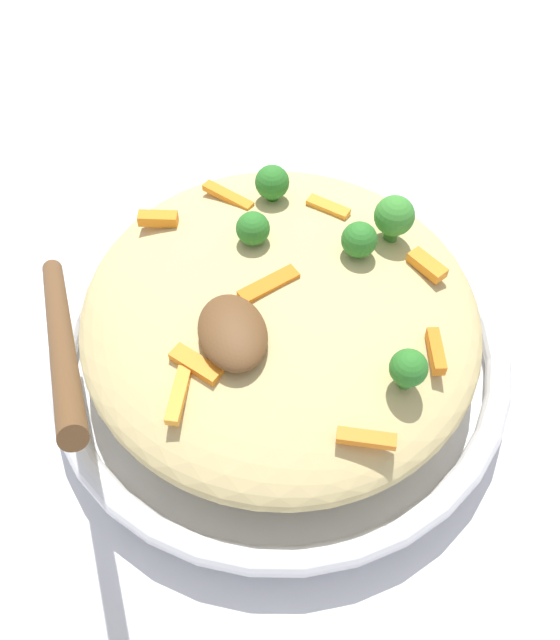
{
  "coord_description": "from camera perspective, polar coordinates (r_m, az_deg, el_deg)",
  "views": [
    {
      "loc": [
        0.26,
        -0.08,
        0.42
      ],
      "look_at": [
        0.0,
        0.0,
        0.06
      ],
      "focal_mm": 37.86,
      "sensor_mm": 36.0,
      "label": 1
    }
  ],
  "objects": [
    {
      "name": "serving_bowl",
      "position": [
        0.48,
        -0.0,
        -2.61
      ],
      "size": [
        0.32,
        0.32,
        0.04
      ],
      "color": "silver",
      "rests_on": "ground_plane"
    },
    {
      "name": "carrot_piece_1",
      "position": [
        0.47,
        4.09,
        9.42
      ],
      "size": [
        0.03,
        0.03,
        0.01
      ],
      "primitive_type": "cube",
      "rotation": [
        0.0,
        0.0,
        0.75
      ],
      "color": "orange",
      "rests_on": "pasta_mound"
    },
    {
      "name": "broccoli_floret_2",
      "position": [
        0.43,
        6.71,
        6.73
      ],
      "size": [
        0.02,
        0.02,
        0.03
      ],
      "color": "#296820",
      "rests_on": "pasta_mound"
    },
    {
      "name": "pasta_mound",
      "position": [
        0.45,
        -0.0,
        0.57
      ],
      "size": [
        0.27,
        0.26,
        0.06
      ],
      "primitive_type": "ellipsoid",
      "color": "#D1BA7A",
      "rests_on": "serving_bowl"
    },
    {
      "name": "carrot_piece_3",
      "position": [
        0.45,
        12.33,
        4.56
      ],
      "size": [
        0.03,
        0.02,
        0.01
      ],
      "primitive_type": "cube",
      "rotation": [
        0.0,
        0.0,
        3.56
      ],
      "color": "orange",
      "rests_on": "pasta_mound"
    },
    {
      "name": "serving_spoon",
      "position": [
        0.37,
        -9.51,
        -1.01
      ],
      "size": [
        0.18,
        0.12,
        0.11
      ],
      "color": "brown",
      "rests_on": "pasta_mound"
    },
    {
      "name": "carrot_piece_0",
      "position": [
        0.39,
        -7.09,
        -3.77
      ],
      "size": [
        0.03,
        0.03,
        0.01
      ],
      "primitive_type": "cube",
      "rotation": [
        0.0,
        0.0,
        0.68
      ],
      "color": "orange",
      "rests_on": "pasta_mound"
    },
    {
      "name": "broccoli_floret_3",
      "position": [
        0.45,
        9.63,
        8.62
      ],
      "size": [
        0.03,
        0.03,
        0.03
      ],
      "color": "#377928",
      "rests_on": "pasta_mound"
    },
    {
      "name": "broccoli_floret_0",
      "position": [
        0.44,
        -2.3,
        7.71
      ],
      "size": [
        0.02,
        0.02,
        0.02
      ],
      "color": "#296820",
      "rests_on": "pasta_mound"
    },
    {
      "name": "carrot_piece_6",
      "position": [
        0.39,
        -8.57,
        -6.29
      ],
      "size": [
        0.04,
        0.02,
        0.01
      ],
      "primitive_type": "cube",
      "rotation": [
        0.0,
        0.0,
        5.86
      ],
      "color": "orange",
      "rests_on": "pasta_mound"
    },
    {
      "name": "broccoli_floret_1",
      "position": [
        0.38,
        10.8,
        -4.05
      ],
      "size": [
        0.02,
        0.02,
        0.03
      ],
      "color": "#296820",
      "rests_on": "pasta_mound"
    },
    {
      "name": "carrot_piece_7",
      "position": [
        0.47,
        -10.28,
        8.44
      ],
      "size": [
        0.02,
        0.03,
        0.01
      ],
      "primitive_type": "cube",
      "rotation": [
        0.0,
        0.0,
        1.25
      ],
      "color": "orange",
      "rests_on": "pasta_mound"
    },
    {
      "name": "broccoli_floret_4",
      "position": [
        0.47,
        -0.67,
        11.52
      ],
      "size": [
        0.02,
        0.02,
        0.03
      ],
      "color": "#296820",
      "rests_on": "pasta_mound"
    },
    {
      "name": "ground_plane",
      "position": [
        0.5,
        -0.0,
        -3.98
      ],
      "size": [
        2.4,
        2.4,
        0.0
      ],
      "primitive_type": "plane",
      "color": "silver"
    },
    {
      "name": "carrot_piece_2",
      "position": [
        0.41,
        13.04,
        -2.57
      ],
      "size": [
        0.03,
        0.01,
        0.01
      ],
      "primitive_type": "cube",
      "rotation": [
        0.0,
        0.0,
        2.89
      ],
      "color": "orange",
      "rests_on": "pasta_mound"
    },
    {
      "name": "carrot_piece_4",
      "position": [
        0.48,
        -4.41,
        10.39
      ],
      "size": [
        0.04,
        0.03,
        0.01
      ],
      "primitive_type": "cube",
      "rotation": [
        0.0,
        0.0,
        3.81
      ],
      "color": "orange",
      "rests_on": "pasta_mound"
    },
    {
      "name": "carrot_piece_5",
      "position": [
        0.37,
        7.31,
        -9.89
      ],
      "size": [
        0.02,
        0.03,
        0.01
      ],
      "primitive_type": "cube",
      "rotation": [
        0.0,
        0.0,
        1.14
      ],
      "color": "orange",
      "rests_on": "pasta_mound"
    },
    {
      "name": "carrot_piece_8",
      "position": [
        0.42,
        -1.07,
        3.27
      ],
      "size": [
        0.02,
        0.04,
        0.01
      ],
      "primitive_type": "cube",
      "rotation": [
        0.0,
        0.0,
        1.88
      ],
      "color": "orange",
      "rests_on": "pasta_mound"
    }
  ]
}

